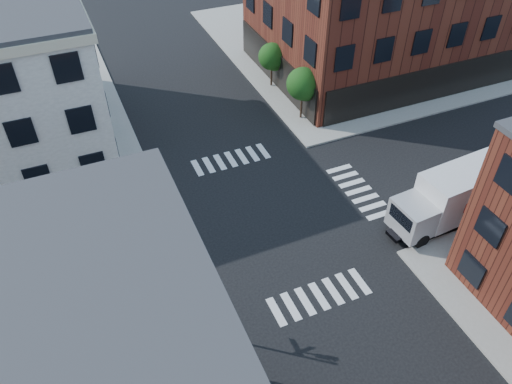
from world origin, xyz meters
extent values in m
plane|color=black|center=(0.00, 0.00, 0.00)|extent=(120.00, 120.00, 0.00)
cube|color=gray|center=(21.00, 21.00, 0.07)|extent=(30.00, 30.00, 0.15)
cube|color=#421810|center=(20.50, 16.00, 6.00)|extent=(25.00, 16.00, 12.00)
cylinder|color=black|center=(7.50, 10.00, 0.89)|extent=(0.18, 0.18, 1.47)
cylinder|color=black|center=(7.50, 10.00, 1.62)|extent=(0.12, 0.12, 1.47)
sphere|color=#18390F|center=(7.50, 10.00, 3.30)|extent=(2.69, 2.69, 2.69)
sphere|color=#18390F|center=(7.75, 9.90, 2.75)|extent=(1.85, 1.85, 1.85)
cylinder|color=black|center=(7.50, 16.00, 0.81)|extent=(0.18, 0.18, 1.33)
cylinder|color=black|center=(7.50, 16.00, 1.48)|extent=(0.12, 0.12, 1.33)
sphere|color=#18390F|center=(7.50, 16.00, 3.00)|extent=(2.43, 2.43, 2.43)
sphere|color=#18390F|center=(7.75, 15.90, 2.51)|extent=(1.67, 1.67, 1.67)
cylinder|color=black|center=(-6.80, -6.80, 2.30)|extent=(0.12, 0.12, 4.60)
cylinder|color=black|center=(-6.80, -6.80, 0.30)|extent=(0.28, 0.28, 0.30)
cube|color=#053819|center=(-6.25, -6.80, 3.15)|extent=(1.10, 0.03, 0.22)
cube|color=#053819|center=(-6.80, -6.25, 3.40)|extent=(0.03, 1.10, 0.22)
imported|color=black|center=(-6.45, -6.70, 3.90)|extent=(0.22, 0.18, 1.10)
imported|color=black|center=(-6.90, -6.45, 3.90)|extent=(0.18, 0.22, 1.10)
cube|color=silver|center=(11.53, -4.70, 2.20)|extent=(6.26, 3.06, 3.25)
cube|color=maroon|center=(11.63, -6.03, 2.20)|extent=(2.31, 0.21, 0.73)
cube|color=maroon|center=(11.44, -3.37, 2.20)|extent=(2.31, 0.21, 0.73)
cube|color=#A5A5A7|center=(7.55, -4.99, 1.63)|extent=(2.28, 2.66, 2.10)
cube|color=black|center=(6.56, -5.06, 1.99)|extent=(0.25, 2.00, 0.94)
cube|color=black|center=(10.28, -4.79, 0.52)|extent=(8.45, 1.66, 0.26)
cylinder|color=black|center=(7.63, -6.09, 0.52)|extent=(1.07, 0.44, 1.05)
cylinder|color=black|center=(7.48, -3.89, 0.52)|extent=(1.07, 0.44, 1.05)
cylinder|color=black|center=(11.40, -5.81, 0.52)|extent=(1.07, 0.44, 1.05)
cylinder|color=black|center=(11.24, -3.61, 0.52)|extent=(1.07, 0.44, 1.05)
cylinder|color=black|center=(13.91, -5.63, 0.52)|extent=(1.07, 0.44, 1.05)
cylinder|color=black|center=(13.75, -3.43, 0.52)|extent=(1.07, 0.44, 1.05)
cube|color=#E2530A|center=(-5.70, -3.83, 0.02)|extent=(0.47, 0.47, 0.04)
cone|color=#E2530A|center=(-5.70, -3.83, 0.38)|extent=(0.44, 0.44, 0.76)
cylinder|color=white|center=(-5.70, -3.83, 0.49)|extent=(0.29, 0.29, 0.09)
camera|label=1|loc=(-10.24, -21.66, 23.15)|focal=35.00mm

